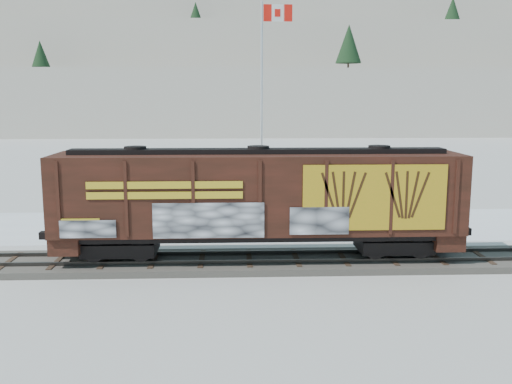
{
  "coord_description": "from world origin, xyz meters",
  "views": [
    {
      "loc": [
        -0.65,
        -23.33,
        7.03
      ],
      "look_at": [
        0.41,
        3.0,
        2.64
      ],
      "focal_mm": 40.0,
      "sensor_mm": 36.0,
      "label": 1
    }
  ],
  "objects_px": {
    "hopper_railcar": "(258,197)",
    "car_silver": "(172,213)",
    "flagpole": "(263,133)",
    "car_white": "(206,211)",
    "car_dark": "(298,208)"
  },
  "relations": [
    {
      "from": "hopper_railcar",
      "to": "car_white",
      "type": "distance_m",
      "value": 8.11
    },
    {
      "from": "hopper_railcar",
      "to": "car_silver",
      "type": "distance_m",
      "value": 8.7
    },
    {
      "from": "car_silver",
      "to": "car_white",
      "type": "bearing_deg",
      "value": -59.3
    },
    {
      "from": "hopper_railcar",
      "to": "car_silver",
      "type": "height_order",
      "value": "hopper_railcar"
    },
    {
      "from": "car_white",
      "to": "car_dark",
      "type": "height_order",
      "value": "car_white"
    },
    {
      "from": "hopper_railcar",
      "to": "car_silver",
      "type": "bearing_deg",
      "value": 121.14
    },
    {
      "from": "hopper_railcar",
      "to": "car_dark",
      "type": "xyz_separation_m",
      "value": [
        2.67,
        8.46,
        -2.18
      ]
    },
    {
      "from": "car_silver",
      "to": "car_dark",
      "type": "height_order",
      "value": "car_silver"
    },
    {
      "from": "hopper_railcar",
      "to": "car_white",
      "type": "xyz_separation_m",
      "value": [
        -2.53,
        7.43,
        -2.06
      ]
    },
    {
      "from": "car_dark",
      "to": "car_silver",
      "type": "bearing_deg",
      "value": 84.64
    },
    {
      "from": "car_white",
      "to": "hopper_railcar",
      "type": "bearing_deg",
      "value": -168.23
    },
    {
      "from": "hopper_railcar",
      "to": "flagpole",
      "type": "relative_size",
      "value": 1.31
    },
    {
      "from": "car_silver",
      "to": "car_dark",
      "type": "relative_size",
      "value": 0.92
    },
    {
      "from": "hopper_railcar",
      "to": "flagpole",
      "type": "distance_m",
      "value": 12.39
    },
    {
      "from": "flagpole",
      "to": "car_dark",
      "type": "bearing_deg",
      "value": -64.1
    }
  ]
}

